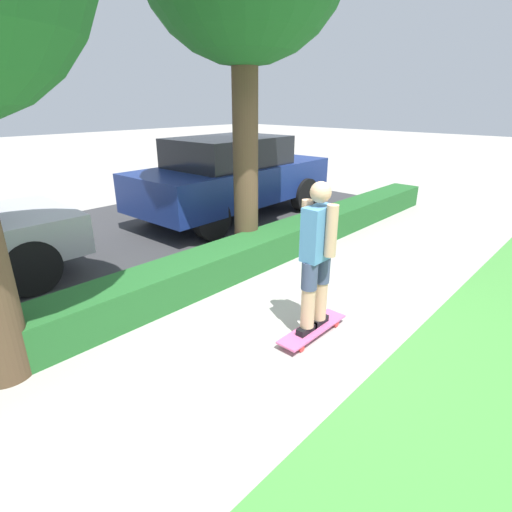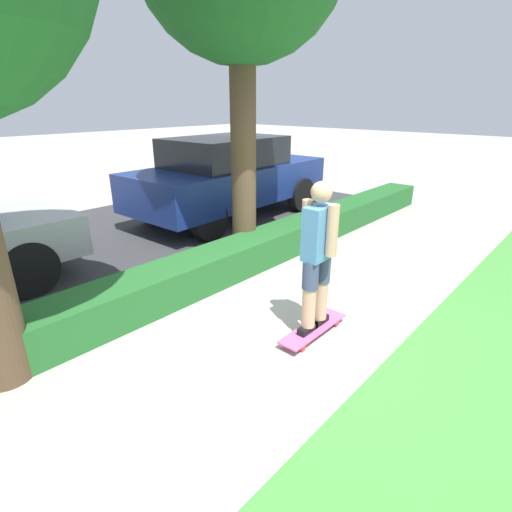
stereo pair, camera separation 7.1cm
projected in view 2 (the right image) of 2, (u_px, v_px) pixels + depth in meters
ground_plane at (295, 329)px, 4.42m from camera, size 60.00×60.00×0.00m
street_asphalt at (104, 244)px, 7.03m from camera, size 12.95×5.00×0.01m
hedge_row at (200, 272)px, 5.33m from camera, size 12.95×0.60×0.46m
skateboard at (313, 329)px, 4.29m from camera, size 0.95×0.24×0.09m
skater_person at (318, 255)px, 3.98m from camera, size 0.48×0.40×1.57m
parked_car_middle at (229, 176)px, 8.41m from camera, size 4.55×2.01×1.68m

